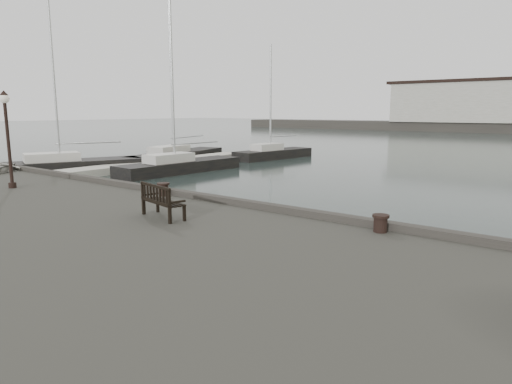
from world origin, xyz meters
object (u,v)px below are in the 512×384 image
yacht_a (68,168)px  yacht_b (177,158)px  bollard_right (380,223)px  yacht_d (273,156)px  bench (163,207)px  bollard_left (163,189)px  yacht_c (180,169)px  lamp_post (7,126)px

yacht_a → yacht_b: 9.73m
bollard_right → yacht_d: size_ratio=0.04×
bench → bollard_left: bearing=150.3°
bollard_left → yacht_b: (-18.33, 17.45, -1.53)m
yacht_a → yacht_d: size_ratio=1.30×
bollard_left → bench: bearing=-41.4°
bollard_right → yacht_b: 31.14m
yacht_c → yacht_d: 11.89m
bench → lamp_post: 8.13m
bollard_left → yacht_d: size_ratio=0.04×
bollard_right → yacht_c: size_ratio=0.03×
yacht_a → yacht_c: size_ratio=1.06×
yacht_b → yacht_c: (5.81, -5.06, -0.00)m
bollard_left → bollard_right: size_ratio=1.05×
bench → bollard_left: size_ratio=3.66×
bollard_left → yacht_a: bearing=158.0°
yacht_b → yacht_c: bearing=-53.7°
bollard_left → yacht_b: yacht_b is taller
bench → lamp_post: size_ratio=0.45×
bollard_left → yacht_d: (-12.89, 24.28, -1.54)m
lamp_post → yacht_d: 27.80m
bollard_left → yacht_b: 25.35m
bench → yacht_d: size_ratio=0.15×
bollard_right → yacht_d: (-20.31, 24.28, -1.53)m
lamp_post → yacht_b: (-12.81, 19.74, -3.52)m
yacht_b → yacht_d: bearing=38.8°
bench → yacht_c: yacht_c is taller
bench → bollard_left: 3.17m
bollard_left → yacht_c: (-12.52, 12.39, -1.53)m
bench → yacht_a: 23.80m
bollard_right → yacht_d: bearing=129.9°
yacht_d → yacht_b: bearing=-120.8°
bollard_right → lamp_post: (-12.93, -2.29, 2.01)m
bollard_right → lamp_post: lamp_post is taller
bench → yacht_b: size_ratio=0.10×
bollard_left → bollard_right: bollard_left is taller
yacht_d → lamp_post: bearing=-66.8°
bollard_right → bench: bearing=-157.4°
yacht_b → yacht_c: yacht_b is taller
yacht_c → yacht_d: yacht_c is taller
lamp_post → yacht_b: size_ratio=0.23×
bench → bollard_left: (-2.38, 2.10, -0.06)m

